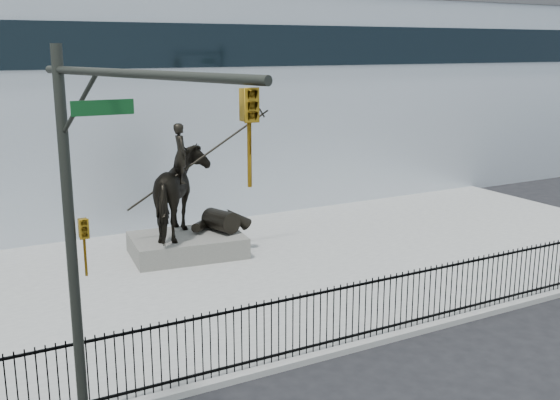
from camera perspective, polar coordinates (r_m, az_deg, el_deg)
ground at (r=15.41m, az=10.78°, el=-13.85°), size 120.00×120.00×0.00m
plaza at (r=20.78m, az=-1.61°, el=-6.13°), size 30.00×12.00×0.15m
building at (r=31.83m, az=-12.58°, el=8.46°), size 44.00×14.00×9.00m
picket_fence at (r=15.92m, az=8.03°, el=-9.26°), size 22.10×0.10×1.50m
statue_plinth at (r=22.15m, az=-8.09°, el=-3.90°), size 3.89×2.90×0.68m
equestrian_statue at (r=21.72m, az=-8.06°, el=0.57°), size 4.62×3.13×3.94m
traffic_signal_left at (r=10.48m, az=-15.59°, el=-3.45°), size 1.52×4.84×7.00m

